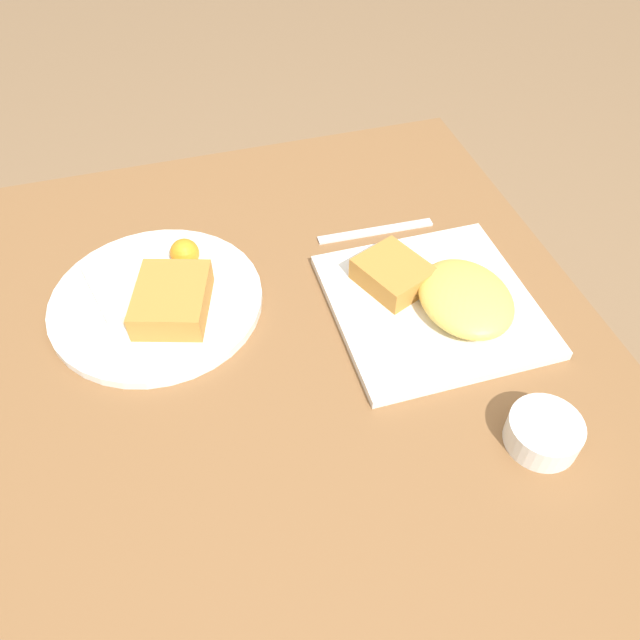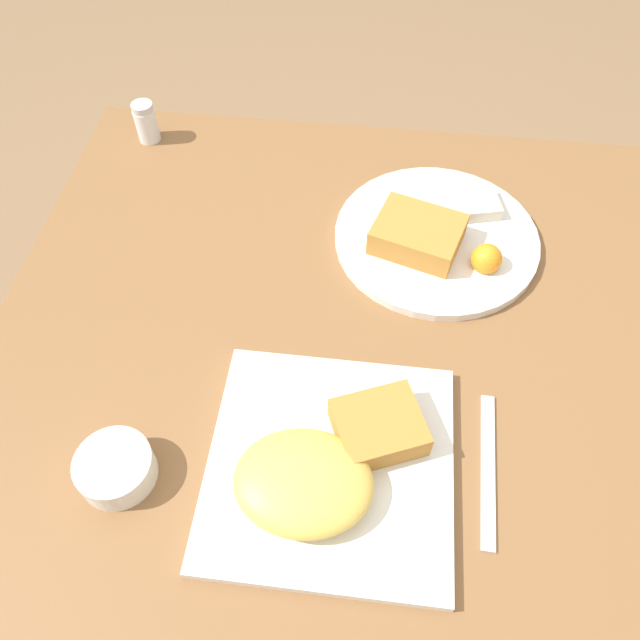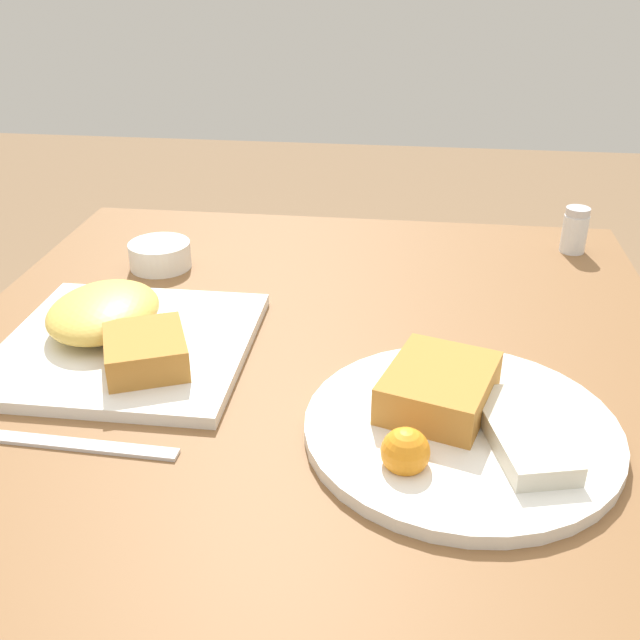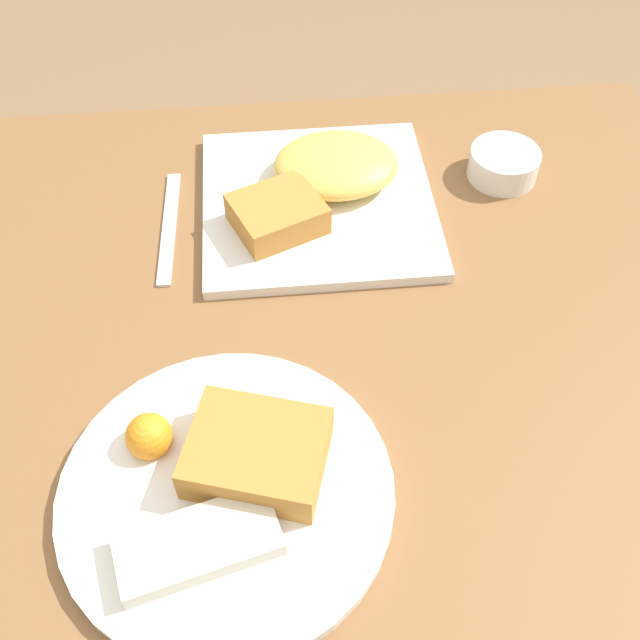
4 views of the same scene
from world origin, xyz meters
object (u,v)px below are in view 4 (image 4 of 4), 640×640
(plate_oval_far, at_px, (228,485))
(sauce_ramekin, at_px, (504,163))
(plate_square_near, at_px, (322,190))
(butter_knife, at_px, (169,227))

(plate_oval_far, relative_size, sauce_ramekin, 3.45)
(plate_square_near, relative_size, plate_oval_far, 0.92)
(plate_square_near, xyz_separation_m, sauce_ramekin, (-0.23, -0.03, -0.00))
(plate_oval_far, height_order, butter_knife, plate_oval_far)
(plate_oval_far, relative_size, butter_knife, 1.58)
(sauce_ramekin, bearing_deg, butter_knife, 7.75)
(sauce_ramekin, relative_size, butter_knife, 0.46)
(sauce_ramekin, bearing_deg, plate_oval_far, 49.16)
(plate_oval_far, bearing_deg, sauce_ramekin, -130.84)
(plate_square_near, relative_size, butter_knife, 1.46)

